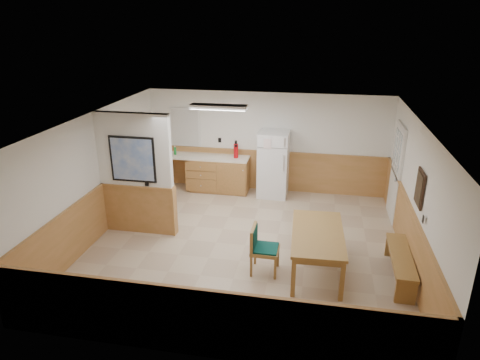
% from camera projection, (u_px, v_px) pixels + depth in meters
% --- Properties ---
extents(ground, '(6.00, 6.00, 0.00)m').
position_uv_depth(ground, '(245.00, 245.00, 8.38)').
color(ground, '#C4AB8C').
rests_on(ground, ground).
extents(ceiling, '(6.00, 6.00, 0.02)m').
position_uv_depth(ceiling, '(246.00, 120.00, 7.48)').
color(ceiling, silver).
rests_on(ceiling, back_wall).
extents(back_wall, '(6.00, 0.02, 2.50)m').
position_uv_depth(back_wall, '(266.00, 142.00, 10.68)').
color(back_wall, white).
rests_on(back_wall, ground).
extents(right_wall, '(0.02, 6.00, 2.50)m').
position_uv_depth(right_wall, '(416.00, 198.00, 7.41)').
color(right_wall, white).
rests_on(right_wall, ground).
extents(left_wall, '(0.02, 6.00, 2.50)m').
position_uv_depth(left_wall, '(96.00, 176.00, 8.45)').
color(left_wall, white).
rests_on(left_wall, ground).
extents(wainscot_back, '(6.00, 0.04, 1.00)m').
position_uv_depth(wainscot_back, '(266.00, 171.00, 10.93)').
color(wainscot_back, '#BD814B').
rests_on(wainscot_back, ground).
extents(wainscot_right, '(0.04, 6.00, 1.00)m').
position_uv_depth(wainscot_right, '(408.00, 236.00, 7.68)').
color(wainscot_right, '#BD814B').
rests_on(wainscot_right, ground).
extents(wainscot_left, '(0.04, 6.00, 1.00)m').
position_uv_depth(wainscot_left, '(102.00, 210.00, 8.72)').
color(wainscot_left, '#BD814B').
rests_on(wainscot_left, ground).
extents(partition_wall, '(1.50, 0.20, 2.50)m').
position_uv_depth(partition_wall, '(136.00, 176.00, 8.51)').
color(partition_wall, white).
rests_on(partition_wall, ground).
extents(kitchen_counter, '(2.20, 0.61, 1.00)m').
position_uv_depth(kitchen_counter, '(217.00, 173.00, 10.88)').
color(kitchen_counter, '#AF6F3E').
rests_on(kitchen_counter, ground).
extents(exterior_door, '(0.07, 1.02, 2.15)m').
position_uv_depth(exterior_door, '(396.00, 172.00, 9.23)').
color(exterior_door, white).
rests_on(exterior_door, ground).
extents(kitchen_window, '(0.80, 0.04, 1.00)m').
position_uv_depth(kitchen_window, '(185.00, 127.00, 10.92)').
color(kitchen_window, white).
rests_on(kitchen_window, back_wall).
extents(wall_painting, '(0.04, 0.50, 0.60)m').
position_uv_depth(wall_painting, '(420.00, 188.00, 7.03)').
color(wall_painting, black).
rests_on(wall_painting, right_wall).
extents(fluorescent_fixture, '(1.20, 0.30, 0.09)m').
position_uv_depth(fluorescent_fixture, '(219.00, 107.00, 8.84)').
color(fluorescent_fixture, white).
rests_on(fluorescent_fixture, ceiling).
extents(refrigerator, '(0.73, 0.73, 1.62)m').
position_uv_depth(refrigerator, '(273.00, 164.00, 10.46)').
color(refrigerator, white).
rests_on(refrigerator, ground).
extents(dining_table, '(0.95, 1.78, 0.75)m').
position_uv_depth(dining_table, '(318.00, 237.00, 7.32)').
color(dining_table, olive).
rests_on(dining_table, ground).
extents(dining_bench, '(0.37, 1.55, 0.45)m').
position_uv_depth(dining_bench, '(401.00, 260.00, 7.22)').
color(dining_bench, olive).
rests_on(dining_bench, ground).
extents(dining_chair, '(0.66, 0.48, 0.85)m').
position_uv_depth(dining_chair, '(260.00, 246.00, 7.37)').
color(dining_chair, olive).
rests_on(dining_chair, ground).
extents(fire_extinguisher, '(0.12, 0.12, 0.44)m').
position_uv_depth(fire_extinguisher, '(236.00, 150.00, 10.59)').
color(fire_extinguisher, red).
rests_on(fire_extinguisher, kitchen_counter).
extents(soap_bottle, '(0.08, 0.08, 0.20)m').
position_uv_depth(soap_bottle, '(175.00, 151.00, 10.87)').
color(soap_bottle, green).
rests_on(soap_bottle, kitchen_counter).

